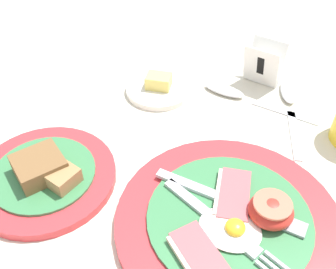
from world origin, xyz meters
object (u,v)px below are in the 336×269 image
object	(u,v)px
number_card	(263,64)
teaspoon_near_cup	(290,101)
bread_plate	(45,175)
butter_dish	(159,88)
teaspoon_by_saucer	(239,95)
breakfast_plate	(231,220)

from	to	relation	value
number_card	teaspoon_near_cup	bearing A→B (deg)	-25.11
bread_plate	butter_dish	xyz separation A→B (m)	(0.05, 0.24, -0.00)
bread_plate	teaspoon_by_saucer	distance (m)	0.33
number_card	teaspoon_by_saucer	size ratio (longest dim) A/B	0.38
teaspoon_by_saucer	teaspoon_near_cup	world-z (taller)	same
breakfast_plate	teaspoon_by_saucer	bearing A→B (deg)	103.76
breakfast_plate	number_card	xyz separation A→B (m)	(-0.04, 0.30, 0.03)
butter_dish	teaspoon_near_cup	world-z (taller)	butter_dish
breakfast_plate	teaspoon_near_cup	bearing A→B (deg)	85.92
number_card	teaspoon_by_saucer	xyz separation A→B (m)	(-0.02, -0.06, -0.03)
bread_plate	number_card	world-z (taller)	number_card
butter_dish	number_card	size ratio (longest dim) A/B	1.50
butter_dish	teaspoon_by_saucer	xyz separation A→B (m)	(0.13, 0.04, -0.00)
number_card	bread_plate	bearing A→B (deg)	-112.93
butter_dish	teaspoon_near_cup	xyz separation A→B (m)	(0.21, 0.06, -0.00)
breakfast_plate	teaspoon_by_saucer	distance (m)	0.25
teaspoon_by_saucer	breakfast_plate	bearing A→B (deg)	110.13
breakfast_plate	number_card	distance (m)	0.31
teaspoon_near_cup	butter_dish	bearing A→B (deg)	88.74
breakfast_plate	butter_dish	world-z (taller)	breakfast_plate
butter_dish	number_card	distance (m)	0.18
butter_dish	teaspoon_by_saucer	world-z (taller)	butter_dish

